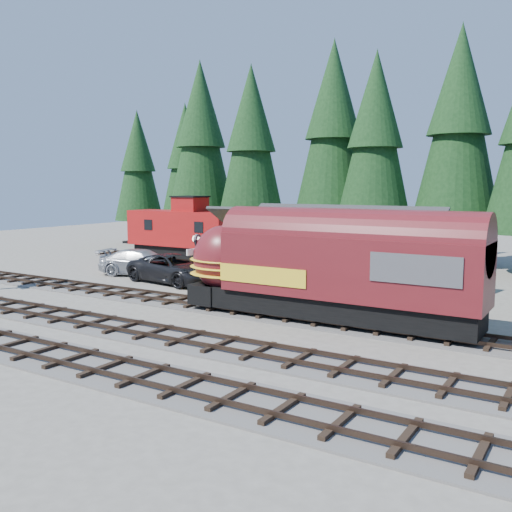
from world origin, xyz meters
The scene contains 11 objects.
ground centered at (0.00, 0.00, 0.00)m, with size 120.00×120.00×0.00m, color #6B665B.
track_siding centered at (10.00, 4.00, 0.06)m, with size 68.00×3.20×0.33m.
track_main_south centered at (10.00, -2.00, 0.06)m, with size 68.00×3.20×0.33m.
track_main_north centered at (10.00, -6.50, 0.06)m, with size 68.00×3.20×0.33m.
track_spur centered at (-10.00, 18.00, 0.06)m, with size 32.00×3.20×0.33m.
depot centered at (0.00, 10.50, 2.96)m, with size 12.80×7.00×5.30m.
conifer_backdrop centered at (5.60, 25.00, 10.44)m, with size 79.46×23.24×17.35m.
locomotive centered at (2.58, 4.00, 2.43)m, with size 15.18×3.02×4.13m.
caboose centered at (-17.04, 18.00, 2.57)m, with size 9.96×2.89×5.18m.
pickup_truck_a centered at (-10.34, 8.93, 0.97)m, with size 3.20×6.95×1.93m, color black.
pickup_truck_b centered at (-14.28, 10.09, 0.94)m, with size 2.65×6.51×1.89m, color #A8ABB0.
Camera 1 is at (14.26, -20.33, 6.56)m, focal length 40.00 mm.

